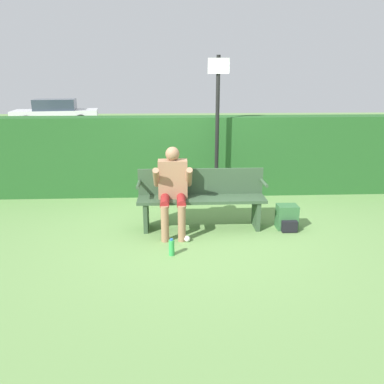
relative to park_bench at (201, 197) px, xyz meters
The scene contains 9 objects.
ground_plane 0.49m from the park_bench, 90.00° to the right, with size 40.00×40.00×0.00m, color #668E4C.
hedge_back 1.83m from the park_bench, 90.00° to the left, with size 12.00×0.53×1.52m.
park_bench is the anchor object (origin of this frame).
person_seated 0.50m from the park_bench, 162.49° to the right, with size 0.57×0.66×1.26m.
backpack 1.35m from the park_bench, ahead, with size 0.30×0.32×0.37m.
water_bottle 1.13m from the park_bench, 115.31° to the right, with size 0.08×0.08×0.23m.
signpost 1.68m from the park_bench, 74.03° to the left, with size 0.37×0.09×2.60m.
parked_car 14.16m from the park_bench, 114.84° to the left, with size 4.02×2.25×1.30m.
litter_crumple 0.75m from the park_bench, 113.35° to the right, with size 0.08×0.08×0.08m.
Camera 1 is at (-0.41, -5.35, 2.21)m, focal length 35.00 mm.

